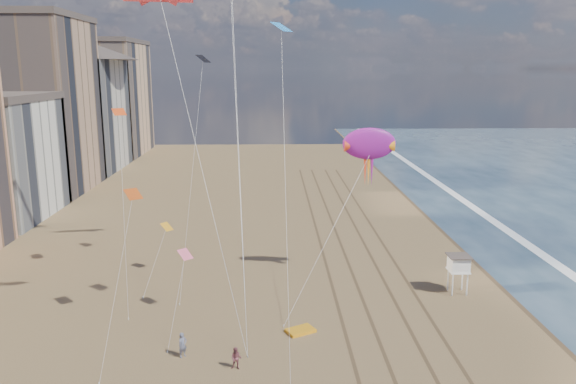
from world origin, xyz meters
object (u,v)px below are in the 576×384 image
object	(u,v)px
lifeguard_stand	(459,264)
grounded_kite	(300,331)
kite_flyer_b	(236,358)
show_kite	(369,144)
kite_flyer_a	(183,345)

from	to	relation	value
lifeguard_stand	grounded_kite	xyz separation A→B (m)	(-14.84, -7.48, -2.67)
grounded_kite	kite_flyer_b	xyz separation A→B (m)	(-4.70, -5.41, 0.67)
kite_flyer_b	lifeguard_stand	bearing A→B (deg)	42.59
show_kite	kite_flyer_b	xyz separation A→B (m)	(-11.54, -16.10, -12.63)
lifeguard_stand	grounded_kite	world-z (taller)	lifeguard_stand
grounded_kite	kite_flyer_a	distance (m)	9.40
lifeguard_stand	show_kite	bearing A→B (deg)	158.13
grounded_kite	kite_flyer_b	world-z (taller)	kite_flyer_b
show_kite	kite_flyer_a	bearing A→B (deg)	-137.22
kite_flyer_a	lifeguard_stand	bearing A→B (deg)	-19.66
grounded_kite	show_kite	xyz separation A→B (m)	(6.84, 10.69, 13.30)
kite_flyer_a	grounded_kite	bearing A→B (deg)	-22.17
grounded_kite	kite_flyer_b	size ratio (longest dim) A/B	1.37
grounded_kite	show_kite	size ratio (longest dim) A/B	0.12
show_kite	kite_flyer_a	distance (m)	24.51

